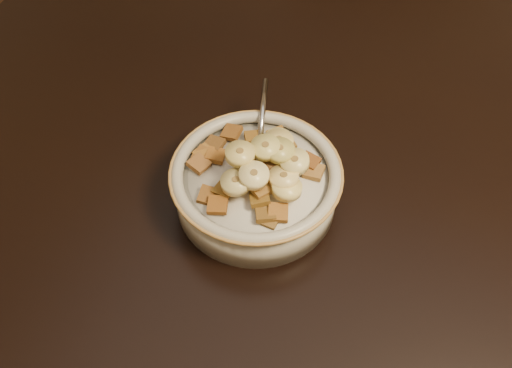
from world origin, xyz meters
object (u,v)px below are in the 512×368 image
(table, at_px, (446,191))
(cereal_bowl, at_px, (256,189))
(chair, at_px, (373,53))
(spoon, at_px, (258,154))

(table, bearing_deg, cereal_bowl, -155.61)
(table, bearing_deg, chair, 104.91)
(cereal_bowl, relative_size, spoon, 4.17)
(chair, bearing_deg, cereal_bowl, -95.50)
(cereal_bowl, height_order, spoon, spoon)
(chair, height_order, cereal_bowl, chair)
(table, distance_m, spoon, 0.23)
(table, distance_m, chair, 0.59)
(chair, relative_size, cereal_bowl, 5.66)
(spoon, bearing_deg, table, -174.42)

